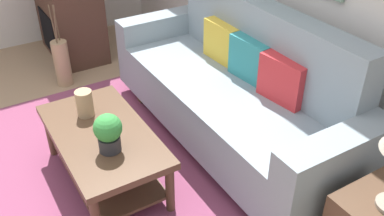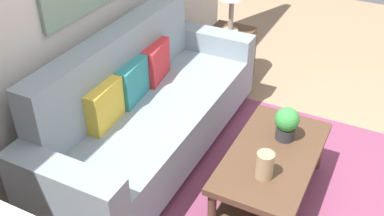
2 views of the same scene
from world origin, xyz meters
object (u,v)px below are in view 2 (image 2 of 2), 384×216
(coffee_table, at_px, (272,166))
(tabletop_vase, at_px, (265,165))
(throw_pillow_crimson, at_px, (156,62))
(side_table, at_px, (229,56))
(throw_pillow_teal, at_px, (132,82))
(throw_pillow_mustard, at_px, (104,105))
(potted_plant_tabletop, at_px, (287,123))
(couch, at_px, (147,112))

(coffee_table, distance_m, tabletop_vase, 0.33)
(throw_pillow_crimson, distance_m, coffee_table, 1.32)
(tabletop_vase, distance_m, side_table, 2.03)
(throw_pillow_teal, bearing_deg, throw_pillow_mustard, 180.00)
(potted_plant_tabletop, relative_size, side_table, 0.47)
(throw_pillow_crimson, xyz_separation_m, potted_plant_tabletop, (-0.20, -1.21, -0.11))
(coffee_table, xyz_separation_m, tabletop_vase, (-0.25, -0.02, 0.21))
(throw_pillow_crimson, relative_size, coffee_table, 0.33)
(potted_plant_tabletop, bearing_deg, coffee_table, 175.02)
(throw_pillow_mustard, xyz_separation_m, throw_pillow_crimson, (0.74, 0.00, 0.00))
(side_table, bearing_deg, coffee_table, -147.43)
(couch, height_order, throw_pillow_mustard, couch)
(couch, bearing_deg, throw_pillow_teal, 90.00)
(couch, relative_size, throw_pillow_teal, 6.49)
(throw_pillow_teal, xyz_separation_m, throw_pillow_crimson, (0.37, 0.00, 0.00))
(couch, bearing_deg, potted_plant_tabletop, -81.29)
(throw_pillow_teal, relative_size, tabletop_vase, 1.87)
(couch, distance_m, throw_pillow_teal, 0.28)
(throw_pillow_teal, bearing_deg, throw_pillow_crimson, 0.00)
(couch, height_order, coffee_table, couch)
(throw_pillow_mustard, bearing_deg, tabletop_vase, -86.47)
(coffee_table, bearing_deg, potted_plant_tabletop, -4.98)
(couch, xyz_separation_m, potted_plant_tabletop, (0.17, -1.09, 0.14))
(tabletop_vase, xyz_separation_m, potted_plant_tabletop, (0.46, -0.00, 0.04))
(throw_pillow_mustard, bearing_deg, couch, -18.74)
(couch, bearing_deg, side_table, -4.18)
(throw_pillow_crimson, relative_size, side_table, 0.64)
(couch, height_order, potted_plant_tabletop, couch)
(throw_pillow_crimson, bearing_deg, throw_pillow_teal, 180.00)
(tabletop_vase, bearing_deg, throw_pillow_mustard, 93.53)
(potted_plant_tabletop, bearing_deg, side_table, 37.04)
(potted_plant_tabletop, bearing_deg, throw_pillow_crimson, 80.60)
(throw_pillow_crimson, distance_m, potted_plant_tabletop, 1.24)
(couch, xyz_separation_m, side_table, (1.47, -0.11, -0.15))
(throw_pillow_crimson, relative_size, potted_plant_tabletop, 1.37)
(potted_plant_tabletop, height_order, side_table, potted_plant_tabletop)
(throw_pillow_teal, height_order, side_table, throw_pillow_teal)
(throw_pillow_mustard, bearing_deg, coffee_table, -74.70)
(coffee_table, xyz_separation_m, potted_plant_tabletop, (0.21, -0.02, 0.26))
(potted_plant_tabletop, bearing_deg, couch, 98.71)
(potted_plant_tabletop, bearing_deg, throw_pillow_teal, 97.83)
(throw_pillow_mustard, height_order, potted_plant_tabletop, throw_pillow_mustard)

